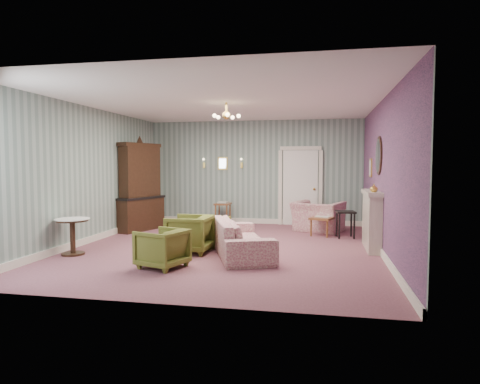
% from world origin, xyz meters
% --- Properties ---
extents(floor, '(7.00, 7.00, 0.00)m').
position_xyz_m(floor, '(0.00, 0.00, 0.00)').
color(floor, '#864E5C').
rests_on(floor, ground).
extents(ceiling, '(7.00, 7.00, 0.00)m').
position_xyz_m(ceiling, '(0.00, 0.00, 2.90)').
color(ceiling, white).
rests_on(ceiling, ground).
extents(wall_back, '(6.00, 0.00, 6.00)m').
position_xyz_m(wall_back, '(0.00, 3.50, 1.45)').
color(wall_back, slate).
rests_on(wall_back, ground).
extents(wall_front, '(6.00, 0.00, 6.00)m').
position_xyz_m(wall_front, '(0.00, -3.50, 1.45)').
color(wall_front, slate).
rests_on(wall_front, ground).
extents(wall_left, '(0.00, 7.00, 7.00)m').
position_xyz_m(wall_left, '(-3.00, 0.00, 1.45)').
color(wall_left, slate).
rests_on(wall_left, ground).
extents(wall_right, '(0.00, 7.00, 7.00)m').
position_xyz_m(wall_right, '(3.00, 0.00, 1.45)').
color(wall_right, slate).
rests_on(wall_right, ground).
extents(wall_right_floral, '(0.00, 7.00, 7.00)m').
position_xyz_m(wall_right_floral, '(2.98, 0.00, 1.45)').
color(wall_right_floral, '#AB5584').
rests_on(wall_right_floral, ground).
extents(door, '(1.12, 0.12, 2.16)m').
position_xyz_m(door, '(1.30, 3.46, 1.08)').
color(door, white).
rests_on(door, floor).
extents(olive_chair_a, '(0.82, 0.85, 0.70)m').
position_xyz_m(olive_chair_a, '(-0.66, -1.81, 0.35)').
color(olive_chair_a, brown).
rests_on(olive_chair_a, floor).
extents(olive_chair_b, '(0.74, 0.78, 0.79)m').
position_xyz_m(olive_chair_b, '(-0.58, -0.61, 0.39)').
color(olive_chair_b, brown).
rests_on(olive_chair_b, floor).
extents(olive_chair_c, '(0.79, 0.82, 0.68)m').
position_xyz_m(olive_chair_c, '(-0.39, 0.09, 0.34)').
color(olive_chair_c, brown).
rests_on(olive_chair_c, floor).
extents(sofa_chintz, '(1.40, 2.32, 0.87)m').
position_xyz_m(sofa_chintz, '(0.41, -0.60, 0.44)').
color(sofa_chintz, '#973D58').
rests_on(sofa_chintz, floor).
extents(wingback_chair, '(1.34, 1.11, 1.00)m').
position_xyz_m(wingback_chair, '(1.80, 2.42, 0.50)').
color(wingback_chair, '#973D58').
rests_on(wingback_chair, floor).
extents(dresser, '(0.90, 1.49, 2.34)m').
position_xyz_m(dresser, '(-2.65, 1.74, 1.17)').
color(dresser, black).
rests_on(dresser, floor).
extents(fireplace, '(0.30, 1.40, 1.16)m').
position_xyz_m(fireplace, '(2.86, 0.40, 0.58)').
color(fireplace, beige).
rests_on(fireplace, floor).
extents(mantel_vase, '(0.15, 0.15, 0.15)m').
position_xyz_m(mantel_vase, '(2.84, 0.00, 1.23)').
color(mantel_vase, gold).
rests_on(mantel_vase, fireplace).
extents(oval_mirror, '(0.04, 0.76, 0.84)m').
position_xyz_m(oval_mirror, '(2.96, 0.40, 1.85)').
color(oval_mirror, white).
rests_on(oval_mirror, wall_right).
extents(framed_print, '(0.04, 0.34, 0.42)m').
position_xyz_m(framed_print, '(2.97, 1.75, 1.60)').
color(framed_print, gold).
rests_on(framed_print, wall_right).
extents(coffee_table, '(0.73, 0.98, 0.44)m').
position_xyz_m(coffee_table, '(1.95, 1.93, 0.22)').
color(coffee_table, brown).
rests_on(coffee_table, floor).
extents(side_table_black, '(0.47, 0.47, 0.62)m').
position_xyz_m(side_table_black, '(2.42, 1.55, 0.31)').
color(side_table_black, black).
rests_on(side_table_black, floor).
extents(pedestal_table, '(0.75, 0.75, 0.68)m').
position_xyz_m(pedestal_table, '(-2.65, -1.22, 0.34)').
color(pedestal_table, black).
rests_on(pedestal_table, floor).
extents(nesting_table, '(0.40, 0.52, 0.67)m').
position_xyz_m(nesting_table, '(-0.78, 2.98, 0.33)').
color(nesting_table, brown).
rests_on(nesting_table, floor).
extents(gilt_mirror_back, '(0.28, 0.06, 0.36)m').
position_xyz_m(gilt_mirror_back, '(-0.90, 3.46, 1.70)').
color(gilt_mirror_back, gold).
rests_on(gilt_mirror_back, wall_back).
extents(sconce_left, '(0.16, 0.12, 0.30)m').
position_xyz_m(sconce_left, '(-1.45, 3.44, 1.70)').
color(sconce_left, gold).
rests_on(sconce_left, wall_back).
extents(sconce_right, '(0.16, 0.12, 0.30)m').
position_xyz_m(sconce_right, '(-0.35, 3.44, 1.70)').
color(sconce_right, gold).
rests_on(sconce_right, wall_back).
extents(chandelier, '(0.56, 0.56, 0.36)m').
position_xyz_m(chandelier, '(0.00, 0.00, 2.63)').
color(chandelier, gold).
rests_on(chandelier, ceiling).
extents(burgundy_cushion, '(0.41, 0.28, 0.39)m').
position_xyz_m(burgundy_cushion, '(1.75, 2.27, 0.48)').
color(burgundy_cushion, maroon).
rests_on(burgundy_cushion, wingback_chair).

